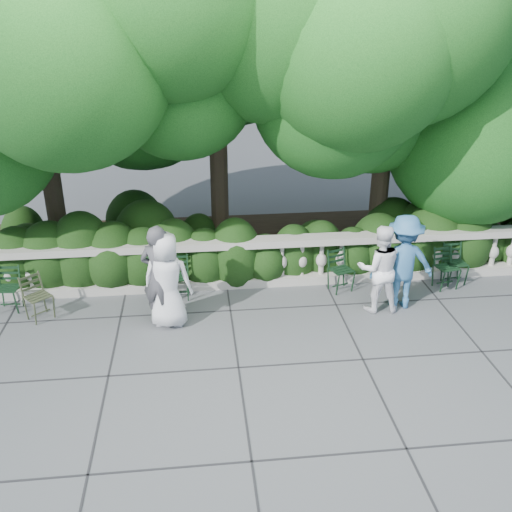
{
  "coord_description": "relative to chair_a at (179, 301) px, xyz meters",
  "views": [
    {
      "loc": [
        -1.04,
        -8.39,
        5.26
      ],
      "look_at": [
        0.0,
        1.0,
        1.0
      ],
      "focal_mm": 40.0,
      "sensor_mm": 36.0,
      "label": 1
    }
  ],
  "objects": [
    {
      "name": "person_older_blue",
      "position": [
        4.11,
        -0.63,
        0.9
      ],
      "size": [
        1.19,
        0.72,
        1.8
      ],
      "primitive_type": "imported",
      "rotation": [
        0.0,
        0.0,
        3.1
      ],
      "color": "teal",
      "rests_on": "ground"
    },
    {
      "name": "person_woman_grey",
      "position": [
        -0.27,
        -0.78,
        0.93
      ],
      "size": [
        0.8,
        0.68,
        1.86
      ],
      "primitive_type": "imported",
      "rotation": [
        0.0,
        0.0,
        2.72
      ],
      "color": "#444348",
      "rests_on": "ground"
    },
    {
      "name": "person_casual_man",
      "position": [
        3.65,
        -0.71,
        0.83
      ],
      "size": [
        0.86,
        0.7,
        1.66
      ],
      "primitive_type": "imported",
      "rotation": [
        0.0,
        0.0,
        3.05
      ],
      "color": "white",
      "rests_on": "ground"
    },
    {
      "name": "chair_e",
      "position": [
        5.29,
        -0.17,
        0.0
      ],
      "size": [
        0.52,
        0.55,
        0.84
      ],
      "primitive_type": null,
      "rotation": [
        0.0,
        0.0,
        0.18
      ],
      "color": "black",
      "rests_on": "ground"
    },
    {
      "name": "chair_c",
      "position": [
        -0.34,
        -0.04,
        0.0
      ],
      "size": [
        0.47,
        0.5,
        0.84
      ],
      "primitive_type": null,
      "rotation": [
        0.0,
        0.0,
        0.06
      ],
      "color": "black",
      "rests_on": "ground"
    },
    {
      "name": "shrub_hedge",
      "position": [
        1.45,
        1.72,
        0.0
      ],
      "size": [
        15.0,
        2.6,
        1.7
      ],
      "primitive_type": null,
      "color": "black",
      "rests_on": "ground"
    },
    {
      "name": "ground",
      "position": [
        1.45,
        -1.28,
        0.0
      ],
      "size": [
        90.0,
        90.0,
        0.0
      ],
      "primitive_type": "plane",
      "color": "#484A4F",
      "rests_on": "ground"
    },
    {
      "name": "chair_b",
      "position": [
        -3.1,
        -0.14,
        0.0
      ],
      "size": [
        0.47,
        0.51,
        0.84
      ],
      "primitive_type": null,
      "rotation": [
        0.0,
        0.0,
        -0.08
      ],
      "color": "black",
      "rests_on": "ground"
    },
    {
      "name": "chair_weathered",
      "position": [
        -2.36,
        -0.49,
        0.0
      ],
      "size": [
        0.65,
        0.65,
        0.84
      ],
      "primitive_type": null,
      "rotation": [
        0.0,
        0.0,
        0.72
      ],
      "color": "black",
      "rests_on": "ground"
    },
    {
      "name": "chair_a",
      "position": [
        0.0,
        0.0,
        0.0
      ],
      "size": [
        0.45,
        0.49,
        0.84
      ],
      "primitive_type": null,
      "rotation": [
        0.0,
        0.0,
        -0.02
      ],
      "color": "black",
      "rests_on": "ground"
    },
    {
      "name": "person_businessman",
      "position": [
        -0.14,
        -0.82,
        0.86
      ],
      "size": [
        0.92,
        0.67,
        1.72
      ],
      "primitive_type": "imported",
      "rotation": [
        0.0,
        0.0,
        2.99
      ],
      "color": "silver",
      "rests_on": "ground"
    },
    {
      "name": "balustrade",
      "position": [
        1.45,
        0.52,
        0.49
      ],
      "size": [
        12.0,
        0.44,
        1.0
      ],
      "color": "#9E998E",
      "rests_on": "ground"
    },
    {
      "name": "chair_f",
      "position": [
        5.53,
        0.01,
        0.0
      ],
      "size": [
        0.48,
        0.51,
        0.84
      ],
      "primitive_type": null,
      "rotation": [
        0.0,
        0.0,
        0.08
      ],
      "color": "black",
      "rests_on": "ground"
    },
    {
      "name": "tree_canopy",
      "position": [
        2.14,
        1.91,
        3.96
      ],
      "size": [
        15.04,
        6.52,
        6.78
      ],
      "color": "#3F3023",
      "rests_on": "ground"
    },
    {
      "name": "chair_d",
      "position": [
        3.22,
        -0.04,
        0.0
      ],
      "size": [
        0.57,
        0.6,
        0.84
      ],
      "primitive_type": null,
      "rotation": [
        0.0,
        0.0,
        0.34
      ],
      "color": "black",
      "rests_on": "ground"
    }
  ]
}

